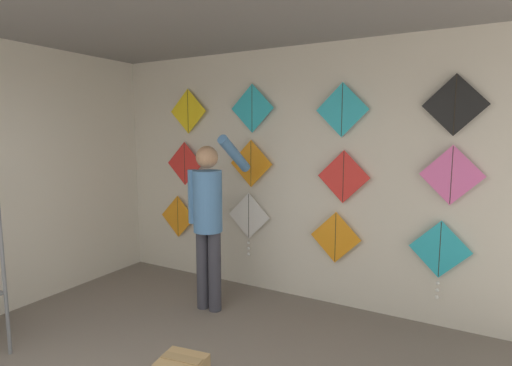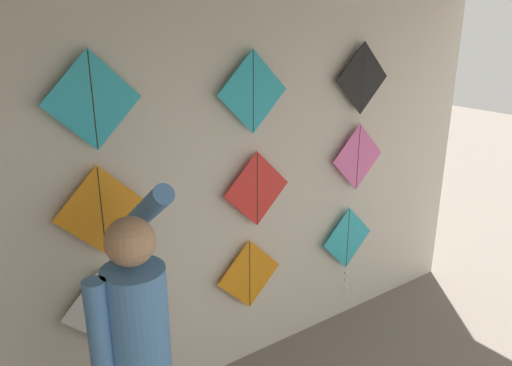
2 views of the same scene
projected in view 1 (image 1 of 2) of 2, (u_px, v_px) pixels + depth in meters
The scene contains 16 objects.
back_panel at pixel (298, 175), 4.47m from camera, with size 5.71×0.06×2.80m, color beige.
left_panel at pixel (22, 177), 4.25m from camera, with size 0.06×4.02×2.80m, color beige.
ceiling_slab at pixel (211, 0), 2.87m from camera, with size 5.71×4.02×0.04m, color gray.
shopkeeper at pixel (209, 213), 4.15m from camera, with size 0.47×0.65×1.85m.
kite_0 at pixel (178, 216), 5.28m from camera, with size 0.55×0.01×0.55m.
kite_1 at pixel (249, 219), 4.74m from camera, with size 0.55×0.04×0.76m.
kite_2 at pixel (335, 237), 4.24m from camera, with size 0.55×0.01×0.55m.
kite_3 at pixel (440, 253), 3.75m from camera, with size 0.55×0.04×0.76m.
kite_4 at pixel (185, 164), 5.13m from camera, with size 0.55×0.01×0.55m.
kite_5 at pixel (251, 164), 4.65m from camera, with size 0.55×0.01×0.55m.
kite_6 at pixel (343, 177), 4.12m from camera, with size 0.55×0.01×0.55m.
kite_7 at pixel (452, 175), 3.63m from camera, with size 0.55×0.01×0.55m.
kite_8 at pixel (188, 111), 5.01m from camera, with size 0.55×0.01×0.55m.
kite_9 at pixel (252, 108), 4.56m from camera, with size 0.55×0.01×0.55m.
kite_10 at pixel (342, 110), 4.05m from camera, with size 0.55×0.01×0.55m.
kite_11 at pixel (455, 105), 3.55m from camera, with size 0.55×0.01×0.55m.
Camera 1 is at (1.75, -0.86, 1.88)m, focal length 28.00 mm.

